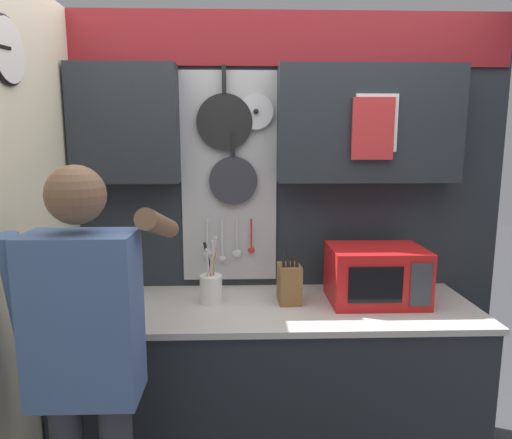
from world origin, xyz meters
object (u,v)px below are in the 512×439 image
knife_block (289,283)px  person (87,351)px  microwave (376,275)px  utensil_crock (211,286)px

knife_block → person: bearing=-140.5°
microwave → person: bearing=-152.1°
person → knife_block: bearing=39.5°
person → utensil_crock: bearing=58.5°
utensil_crock → microwave: bearing=-0.1°
microwave → knife_block: size_ratio=1.68×
microwave → knife_block: 0.44m
microwave → knife_block: (-0.44, 0.00, -0.04)m
utensil_crock → person: person is taller
microwave → utensil_crock: utensil_crock is taller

